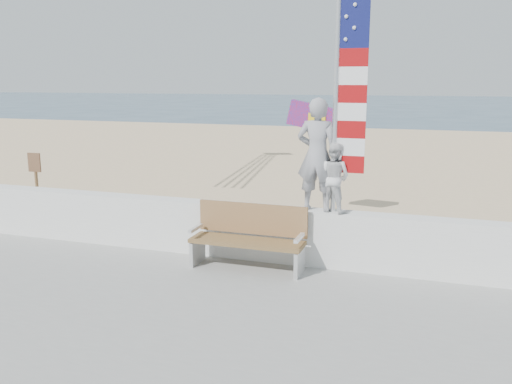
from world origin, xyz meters
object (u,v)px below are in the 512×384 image
(bench, at_px, (249,236))
(adult, at_px, (317,155))
(child, at_px, (334,177))
(flag, at_px, (345,87))

(bench, bearing_deg, adult, 25.17)
(adult, relative_size, child, 1.63)
(adult, distance_m, flag, 1.10)
(adult, height_order, child, adult)
(child, distance_m, bench, 1.62)
(child, distance_m, flag, 1.38)
(adult, xyz_separation_m, flag, (0.39, -0.00, 1.03))
(child, bearing_deg, flag, -159.38)
(child, height_order, bench, child)
(flag, bearing_deg, adult, 179.96)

